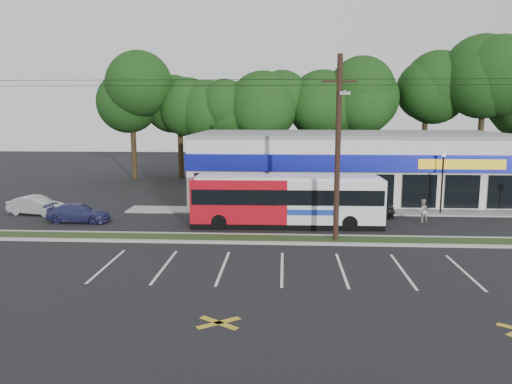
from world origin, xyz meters
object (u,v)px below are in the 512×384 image
(car_blue, at_px, (79,213))
(utility_pole, at_px, (335,142))
(pedestrian_a, at_px, (345,203))
(metrobus, at_px, (287,200))
(car_silver, at_px, (36,205))
(car_dark, at_px, (362,206))
(pedestrian_b, at_px, (422,211))
(lamp_post, at_px, (442,176))

(car_blue, bearing_deg, utility_pole, -101.94)
(car_blue, height_order, pedestrian_a, pedestrian_a)
(metrobus, relative_size, car_silver, 3.02)
(metrobus, distance_m, car_dark, 5.99)
(utility_pole, bearing_deg, metrobus, 124.89)
(pedestrian_a, bearing_deg, car_silver, -27.72)
(metrobus, bearing_deg, pedestrian_a, 43.68)
(car_silver, distance_m, pedestrian_b, 25.91)
(metrobus, distance_m, pedestrian_a, 5.77)
(utility_pole, distance_m, pedestrian_b, 9.25)
(utility_pole, xyz_separation_m, metrobus, (-2.49, 3.57, -3.75))
(car_blue, relative_size, pedestrian_a, 2.60)
(car_dark, height_order, car_blue, car_dark)
(utility_pole, relative_size, pedestrian_a, 32.01)
(utility_pole, bearing_deg, car_silver, 162.89)
(car_silver, distance_m, pedestrian_a, 21.35)
(car_dark, xyz_separation_m, pedestrian_a, (-1.00, 0.93, 0.04))
(metrobus, bearing_deg, car_silver, 170.85)
(car_dark, relative_size, car_silver, 1.12)
(car_silver, bearing_deg, utility_pole, -95.87)
(car_silver, relative_size, car_blue, 0.96)
(utility_pole, relative_size, car_dark, 11.48)
(lamp_post, height_order, car_silver, lamp_post)
(metrobus, distance_m, car_silver, 17.44)
(car_dark, height_order, car_silver, car_dark)
(lamp_post, relative_size, pedestrian_a, 2.72)
(car_dark, relative_size, car_blue, 1.07)
(car_dark, height_order, pedestrian_a, pedestrian_a)
(lamp_post, bearing_deg, car_silver, -176.31)
(car_dark, bearing_deg, car_blue, 102.35)
(car_blue, bearing_deg, lamp_post, -78.62)
(utility_pole, xyz_separation_m, car_blue, (-15.86, 4.01, -4.83))
(lamp_post, distance_m, pedestrian_a, 6.87)
(utility_pole, xyz_separation_m, car_silver, (-19.73, 6.07, -4.77))
(utility_pole, height_order, lamp_post, utility_pole)
(lamp_post, relative_size, car_silver, 1.09)
(metrobus, relative_size, pedestrian_a, 7.53)
(utility_pole, distance_m, car_dark, 8.52)
(lamp_post, xyz_separation_m, pedestrian_b, (-2.00, -2.80, -1.91))
(lamp_post, xyz_separation_m, car_silver, (-27.89, -1.80, -2.03))
(pedestrian_a, distance_m, pedestrian_b, 5.24)
(metrobus, bearing_deg, utility_pole, -56.01)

